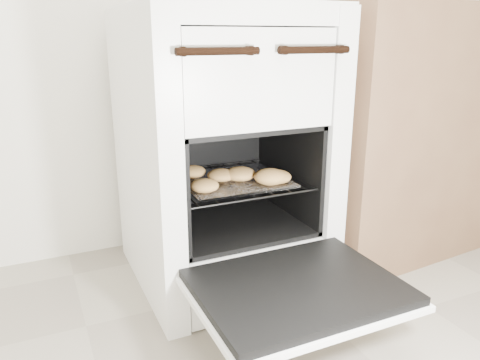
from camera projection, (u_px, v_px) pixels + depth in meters
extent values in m
cube|color=white|center=(220.00, 151.00, 1.58)|extent=(0.59, 0.63, 0.91)
cylinder|color=black|center=(219.00, 51.00, 1.13)|extent=(0.22, 0.02, 0.02)
cylinder|color=black|center=(315.00, 50.00, 1.24)|extent=(0.22, 0.02, 0.02)
cube|color=black|center=(297.00, 287.00, 1.20)|extent=(0.51, 0.39, 0.02)
cube|color=white|center=(297.00, 293.00, 1.21)|extent=(0.53, 0.41, 0.02)
cylinder|color=black|center=(167.00, 189.00, 1.45)|extent=(0.01, 0.41, 0.01)
cylinder|color=black|center=(286.00, 173.00, 1.62)|extent=(0.01, 0.41, 0.01)
cylinder|color=black|center=(257.00, 199.00, 1.36)|extent=(0.42, 0.01, 0.01)
cylinder|color=black|center=(208.00, 166.00, 1.70)|extent=(0.42, 0.01, 0.01)
cylinder|color=black|center=(178.00, 188.00, 1.46)|extent=(0.01, 0.39, 0.01)
cylinder|color=black|center=(196.00, 185.00, 1.49)|extent=(0.01, 0.39, 0.01)
cylinder|color=black|center=(213.00, 183.00, 1.51)|extent=(0.01, 0.39, 0.01)
cylinder|color=black|center=(230.00, 181.00, 1.53)|extent=(0.01, 0.39, 0.01)
cylinder|color=black|center=(246.00, 178.00, 1.56)|extent=(0.01, 0.39, 0.01)
cylinder|color=black|center=(262.00, 176.00, 1.58)|extent=(0.01, 0.39, 0.01)
cylinder|color=black|center=(277.00, 174.00, 1.60)|extent=(0.01, 0.39, 0.01)
cube|color=white|center=(232.00, 180.00, 1.51)|extent=(0.34, 0.30, 0.01)
ellipsoid|color=#DCAA58|center=(221.00, 175.00, 1.49)|extent=(0.10, 0.10, 0.04)
ellipsoid|color=#DCAA58|center=(205.00, 186.00, 1.39)|extent=(0.10, 0.10, 0.04)
ellipsoid|color=#DCAA58|center=(192.00, 172.00, 1.53)|extent=(0.12, 0.12, 0.04)
ellipsoid|color=#DCAA58|center=(240.00, 174.00, 1.50)|extent=(0.14, 0.14, 0.04)
ellipsoid|color=#DCAA58|center=(276.00, 177.00, 1.47)|extent=(0.13, 0.13, 0.04)
ellipsoid|color=#DCAA58|center=(270.00, 177.00, 1.45)|extent=(0.13, 0.13, 0.05)
cube|color=brown|center=(395.00, 127.00, 1.92)|extent=(0.98, 0.70, 0.93)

